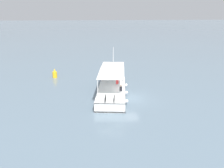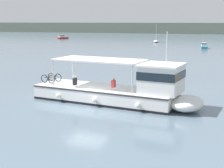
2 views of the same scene
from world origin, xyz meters
name	(u,v)px [view 1 (image 1 of 2)]	position (x,y,z in m)	size (l,w,h in m)	color
ground_plane	(128,98)	(0.00, 0.00, 0.00)	(400.00, 400.00, 0.00)	slate
ferry_main	(112,85)	(2.24, 1.71, 1.01)	(13.02, 4.72, 5.32)	white
channel_buoy	(55,74)	(10.49, 9.89, 0.57)	(0.70, 0.70, 1.40)	gold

